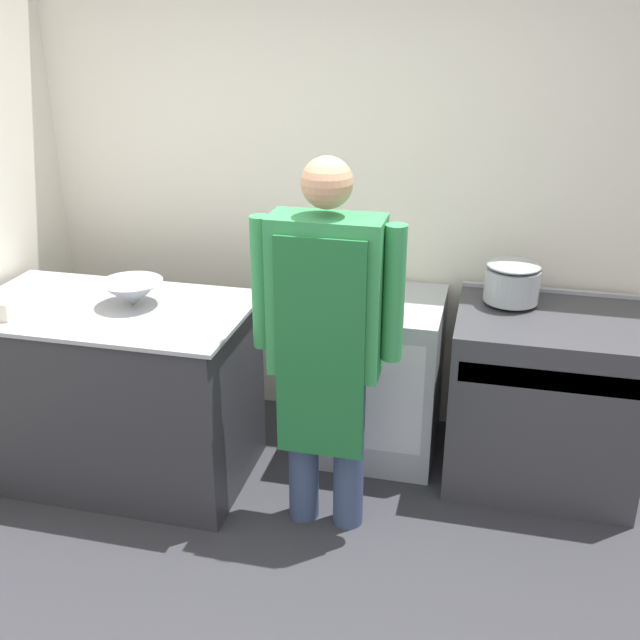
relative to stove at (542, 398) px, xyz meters
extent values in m
cube|color=silver|center=(-1.15, 0.44, 0.91)|extent=(8.00, 0.05, 2.70)
cube|color=#2D2D33|center=(-2.08, -0.47, 0.01)|extent=(1.30, 0.76, 0.90)
cube|color=#9EA0A8|center=(-2.08, -0.47, 0.47)|extent=(1.35, 0.79, 0.02)
cube|color=#38383D|center=(0.00, 0.00, 0.00)|extent=(0.90, 0.73, 0.88)
cube|color=#9EA0A8|center=(0.00, -0.35, 0.28)|extent=(0.83, 0.03, 0.10)
cube|color=#9EA0A8|center=(0.00, 0.35, 0.45)|extent=(0.90, 0.03, 0.02)
cube|color=#A8ADB2|center=(-0.85, 0.07, -0.01)|extent=(0.65, 0.64, 0.86)
cube|color=silver|center=(-0.85, -0.24, 0.03)|extent=(0.55, 0.02, 0.60)
cylinder|color=#38476B|center=(-1.08, -0.62, -0.05)|extent=(0.14, 0.14, 0.79)
cylinder|color=#38476B|center=(-0.86, -0.62, -0.05)|extent=(0.14, 0.14, 0.79)
cube|color=#338C4C|center=(-0.97, -0.62, 0.69)|extent=(0.47, 0.22, 0.69)
cube|color=#1E6633|center=(-0.97, -0.74, 0.49)|extent=(0.38, 0.02, 0.99)
cylinder|color=#338C4C|center=(-1.25, -0.62, 0.73)|extent=(0.09, 0.09, 0.58)
cylinder|color=#338C4C|center=(-0.69, -0.62, 0.73)|extent=(0.09, 0.09, 0.58)
sphere|color=tan|center=(-0.97, -0.62, 1.17)|extent=(0.21, 0.21, 0.21)
cone|color=#9EA0A8|center=(-1.97, -0.42, 0.54)|extent=(0.30, 0.30, 0.12)
cube|color=silver|center=(-2.48, -0.69, 0.52)|extent=(0.12, 0.12, 0.09)
cylinder|color=#9EA0A8|center=(-0.20, 0.13, 0.54)|extent=(0.27, 0.27, 0.17)
ellipsoid|color=#9EA0A8|center=(-0.20, 0.13, 0.64)|extent=(0.26, 0.26, 0.05)
camera|label=1|loc=(-0.32, -3.46, 1.82)|focal=42.00mm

